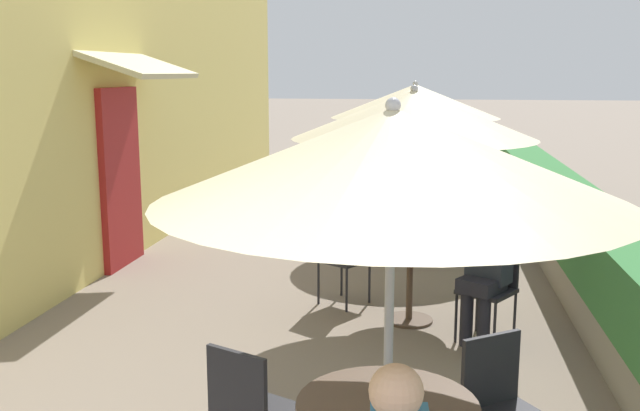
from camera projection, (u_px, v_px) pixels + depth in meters
name	position (u px, v px, depth m)	size (l,w,h in m)	color
cafe_facade_wall	(125.00, 87.00, 8.77)	(0.98, 14.72, 4.20)	#E0CC6B
planter_hedge	(562.00, 223.00, 8.32)	(0.60, 13.72, 1.01)	gray
patio_umbrella_near	(392.00, 156.00, 3.17)	(2.16, 2.16, 2.16)	#B7B7BC
cafe_chair_near_left	(251.00, 408.00, 3.79)	(0.53, 0.53, 0.87)	#232328
cafe_chair_near_back	(503.00, 403.00, 3.84)	(0.56, 0.56, 0.87)	#232328
patio_table_mid	(410.00, 263.00, 6.51)	(0.88, 0.88, 0.72)	brown
patio_umbrella_mid	(414.00, 115.00, 6.26)	(2.16, 2.16, 2.16)	#B7B7BC
cafe_chair_mid_left	(491.00, 282.00, 6.07)	(0.55, 0.55, 0.87)	#232328
seated_patron_mid_left	(486.00, 265.00, 5.95)	(0.49, 0.51, 1.25)	#23232D
cafe_chair_mid_right	(339.00, 255.00, 6.96)	(0.55, 0.55, 0.87)	#232328
coffee_cup_mid	(397.00, 240.00, 6.49)	(0.07, 0.07, 0.09)	white
patio_table_far	(412.00, 205.00, 9.38)	(0.88, 0.88, 0.72)	brown
patio_umbrella_far	(415.00, 101.00, 9.13)	(2.16, 2.16, 2.16)	#B7B7BC
cafe_chair_far_left	(461.00, 216.00, 8.82)	(0.57, 0.57, 0.87)	#232328
seated_patron_far_left	(455.00, 204.00, 8.72)	(0.51, 0.51, 1.25)	#23232D
cafe_chair_far_right	(422.00, 198.00, 10.12)	(0.49, 0.49, 0.87)	#232328
cafe_chair_far_back	(355.00, 210.00, 9.22)	(0.49, 0.49, 0.87)	#232328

